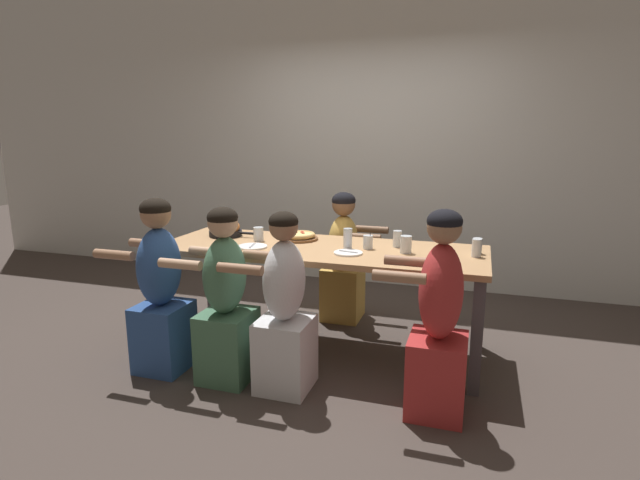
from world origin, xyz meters
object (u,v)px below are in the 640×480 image
object	(u,v)px
diner_far_center	(344,262)
diner_near_left	(161,292)
empty_plate_a	(252,247)
empty_plate_b	(348,253)
diner_near_midleft	(226,303)
diner_near_right	(439,323)
drinking_glass_d	(258,235)
drinking_glass_b	(444,243)
drinking_glass_c	(406,246)
pizza_board_main	(299,236)
skillet_bowl	(226,229)
drinking_glass_g	(348,240)
diner_near_center	(284,311)
drinking_glass_a	(476,249)
cocktail_glass_blue	(368,243)
drinking_glass_e	(477,247)
drinking_glass_f	(397,239)

from	to	relation	value
diner_far_center	diner_near_left	size ratio (longest dim) A/B	0.94
empty_plate_a	empty_plate_b	bearing A→B (deg)	2.00
diner_near_midleft	diner_near_right	world-z (taller)	diner_near_right
empty_plate_a	empty_plate_b	size ratio (longest dim) A/B	1.08
drinking_glass_d	diner_near_midleft	xyz separation A→B (m)	(0.08, -0.69, -0.30)
empty_plate_a	diner_near_right	size ratio (longest dim) A/B	0.18
drinking_glass_b	drinking_glass_c	xyz separation A→B (m)	(-0.24, -0.15, -0.01)
diner_far_center	pizza_board_main	bearing A→B (deg)	-27.79
empty_plate_a	diner_near_right	bearing A→B (deg)	-19.41
skillet_bowl	diner_near_right	world-z (taller)	diner_near_right
empty_plate_a	diner_far_center	distance (m)	0.97
drinking_glass_g	diner_near_center	size ratio (longest dim) A/B	0.13
drinking_glass_a	diner_near_midleft	size ratio (longest dim) A/B	0.10
cocktail_glass_blue	diner_near_midleft	world-z (taller)	diner_near_midleft
diner_near_center	diner_near_midleft	bearing A→B (deg)	90.00
empty_plate_a	empty_plate_b	distance (m)	0.70
pizza_board_main	diner_near_midleft	distance (m)	0.90
drinking_glass_c	drinking_glass_d	distance (m)	1.12
drinking_glass_d	diner_far_center	xyz separation A→B (m)	(0.51, 0.59, -0.32)
diner_near_right	diner_far_center	bearing A→B (deg)	34.73
diner_near_midleft	pizza_board_main	bearing A→B (deg)	-13.11
pizza_board_main	cocktail_glass_blue	size ratio (longest dim) A/B	2.46
pizza_board_main	drinking_glass_b	size ratio (longest dim) A/B	2.29
cocktail_glass_blue	diner_near_right	bearing A→B (deg)	-50.98
skillet_bowl	drinking_glass_a	bearing A→B (deg)	-3.03
drinking_glass_b	drinking_glass_d	world-z (taller)	drinking_glass_b
drinking_glass_a	drinking_glass_b	world-z (taller)	drinking_glass_b
empty_plate_a	drinking_glass_g	world-z (taller)	drinking_glass_g
cocktail_glass_blue	empty_plate_b	bearing A→B (deg)	-117.09
empty_plate_b	diner_near_midleft	world-z (taller)	diner_near_midleft
drinking_glass_c	drinking_glass_e	xyz separation A→B (m)	(0.46, 0.13, -0.01)
drinking_glass_f	empty_plate_a	bearing A→B (deg)	-161.15
skillet_bowl	drinking_glass_c	distance (m)	1.45
diner_near_left	diner_near_right	bearing A→B (deg)	-90.00
skillet_bowl	diner_near_center	bearing A→B (deg)	-43.99
skillet_bowl	drinking_glass_c	xyz separation A→B (m)	(1.44, -0.13, -0.01)
drinking_glass_g	diner_near_midleft	size ratio (longest dim) A/B	0.13
drinking_glass_b	drinking_glass_c	bearing A→B (deg)	-148.70
diner_near_midleft	drinking_glass_c	bearing A→B (deg)	-58.21
empty_plate_b	drinking_glass_c	bearing A→B (deg)	21.17
drinking_glass_c	drinking_glass_d	xyz separation A→B (m)	(-1.12, 0.05, -0.00)
skillet_bowl	drinking_glass_b	world-z (taller)	skillet_bowl
drinking_glass_c	diner_near_left	size ratio (longest dim) A/B	0.10
drinking_glass_g	diner_near_left	bearing A→B (deg)	-149.96
pizza_board_main	empty_plate_b	world-z (taller)	pizza_board_main
cocktail_glass_blue	drinking_glass_g	bearing A→B (deg)	-161.52
empty_plate_a	drinking_glass_d	world-z (taller)	drinking_glass_d
diner_near_center	drinking_glass_g	bearing A→B (deg)	-19.66
drinking_glass_a	diner_near_center	size ratio (longest dim) A/B	0.11
drinking_glass_d	diner_near_center	distance (m)	0.90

